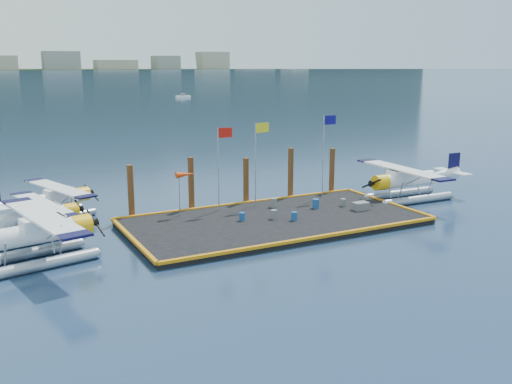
{
  "coord_description": "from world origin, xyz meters",
  "views": [
    {
      "loc": [
        -18.59,
        -33.14,
        10.93
      ],
      "look_at": [
        -0.39,
        2.0,
        1.92
      ],
      "focal_mm": 40.0,
      "sensor_mm": 36.0,
      "label": 1
    }
  ],
  "objects_px": {
    "drum_3": "(294,216)",
    "drum_5": "(274,203)",
    "flagpole_yellow": "(258,151)",
    "piling_0": "(131,193)",
    "drum_2": "(343,202)",
    "piling_4": "(332,172)",
    "flagpole_red": "(221,156)",
    "drum_0": "(242,217)",
    "seaplane_a": "(37,237)",
    "piling_1": "(191,185)",
    "flagpole_blue": "(326,144)",
    "piling_2": "(246,182)",
    "seaplane_c": "(55,201)",
    "piling_3": "(291,175)",
    "seaplane_d": "(406,182)",
    "crate": "(361,206)",
    "drum_1": "(274,214)",
    "windsock": "(185,175)",
    "drum_4": "(316,204)",
    "seaplane_b": "(38,219)"
  },
  "relations": [
    {
      "from": "drum_0",
      "to": "piling_4",
      "type": "height_order",
      "value": "piling_4"
    },
    {
      "from": "drum_4",
      "to": "piling_0",
      "type": "distance_m",
      "value": 13.4
    },
    {
      "from": "drum_2",
      "to": "piling_3",
      "type": "xyz_separation_m",
      "value": [
        -1.81,
        4.69,
        1.47
      ]
    },
    {
      "from": "drum_4",
      "to": "drum_5",
      "type": "distance_m",
      "value": 3.13
    },
    {
      "from": "drum_4",
      "to": "flagpole_blue",
      "type": "relative_size",
      "value": 0.11
    },
    {
      "from": "piling_2",
      "to": "flagpole_yellow",
      "type": "bearing_deg",
      "value": -82.79
    },
    {
      "from": "drum_0",
      "to": "drum_5",
      "type": "bearing_deg",
      "value": 31.06
    },
    {
      "from": "piling_2",
      "to": "seaplane_a",
      "type": "bearing_deg",
      "value": -158.55
    },
    {
      "from": "piling_3",
      "to": "piling_4",
      "type": "relative_size",
      "value": 1.07
    },
    {
      "from": "drum_2",
      "to": "piling_0",
      "type": "distance_m",
      "value": 15.59
    },
    {
      "from": "seaplane_a",
      "to": "piling_1",
      "type": "distance_m",
      "value": 13.13
    },
    {
      "from": "drum_2",
      "to": "seaplane_a",
      "type": "bearing_deg",
      "value": -175.8
    },
    {
      "from": "windsock",
      "to": "drum_5",
      "type": "bearing_deg",
      "value": -8.86
    },
    {
      "from": "drum_2",
      "to": "flagpole_yellow",
      "type": "distance_m",
      "value": 7.46
    },
    {
      "from": "drum_2",
      "to": "piling_4",
      "type": "bearing_deg",
      "value": 64.97
    },
    {
      "from": "piling_0",
      "to": "piling_3",
      "type": "xyz_separation_m",
      "value": [
        13.0,
        0.0,
        0.15
      ]
    },
    {
      "from": "drum_0",
      "to": "windsock",
      "type": "relative_size",
      "value": 0.18
    },
    {
      "from": "seaplane_b",
      "to": "drum_5",
      "type": "distance_m",
      "value": 16.41
    },
    {
      "from": "drum_1",
      "to": "windsock",
      "type": "distance_m",
      "value": 6.76
    },
    {
      "from": "piling_4",
      "to": "flagpole_yellow",
      "type": "bearing_deg",
      "value": -168.4
    },
    {
      "from": "drum_1",
      "to": "flagpole_red",
      "type": "height_order",
      "value": "flagpole_red"
    },
    {
      "from": "piling_1",
      "to": "seaplane_c",
      "type": "bearing_deg",
      "value": 162.01
    },
    {
      "from": "drum_2",
      "to": "piling_4",
      "type": "xyz_separation_m",
      "value": [
        2.19,
        4.69,
        1.32
      ]
    },
    {
      "from": "seaplane_c",
      "to": "piling_1",
      "type": "relative_size",
      "value": 2.0
    },
    {
      "from": "flagpole_red",
      "to": "drum_0",
      "type": "bearing_deg",
      "value": -88.44
    },
    {
      "from": "flagpole_red",
      "to": "flagpole_yellow",
      "type": "relative_size",
      "value": 0.97
    },
    {
      "from": "flagpole_blue",
      "to": "piling_2",
      "type": "distance_m",
      "value": 6.98
    },
    {
      "from": "drum_1",
      "to": "windsock",
      "type": "bearing_deg",
      "value": 142.15
    },
    {
      "from": "drum_5",
      "to": "flagpole_red",
      "type": "distance_m",
      "value": 5.35
    },
    {
      "from": "flagpole_blue",
      "to": "windsock",
      "type": "xyz_separation_m",
      "value": [
        -11.72,
        0.0,
        -1.46
      ]
    },
    {
      "from": "piling_2",
      "to": "piling_3",
      "type": "distance_m",
      "value": 4.01
    },
    {
      "from": "drum_4",
      "to": "piling_4",
      "type": "bearing_deg",
      "value": 44.44
    },
    {
      "from": "drum_3",
      "to": "drum_5",
      "type": "bearing_deg",
      "value": 82.41
    },
    {
      "from": "drum_1",
      "to": "flagpole_yellow",
      "type": "bearing_deg",
      "value": 78.65
    },
    {
      "from": "flagpole_blue",
      "to": "seaplane_d",
      "type": "bearing_deg",
      "value": -23.99
    },
    {
      "from": "flagpole_yellow",
      "to": "piling_0",
      "type": "relative_size",
      "value": 1.55
    },
    {
      "from": "piling_0",
      "to": "piling_4",
      "type": "relative_size",
      "value": 1.0
    },
    {
      "from": "seaplane_b",
      "to": "piling_4",
      "type": "height_order",
      "value": "piling_4"
    },
    {
      "from": "drum_0",
      "to": "drum_1",
      "type": "relative_size",
      "value": 0.89
    },
    {
      "from": "piling_0",
      "to": "piling_1",
      "type": "distance_m",
      "value": 4.5
    },
    {
      "from": "seaplane_c",
      "to": "crate",
      "type": "height_order",
      "value": "seaplane_c"
    },
    {
      "from": "seaplane_d",
      "to": "piling_4",
      "type": "xyz_separation_m",
      "value": [
        -4.22,
        4.28,
        0.44
      ]
    },
    {
      "from": "piling_1",
      "to": "drum_0",
      "type": "bearing_deg",
      "value": -69.64
    },
    {
      "from": "drum_1",
      "to": "piling_1",
      "type": "distance_m",
      "value": 6.86
    },
    {
      "from": "seaplane_d",
      "to": "piling_0",
      "type": "height_order",
      "value": "piling_0"
    },
    {
      "from": "drum_4",
      "to": "piling_0",
      "type": "relative_size",
      "value": 0.17
    },
    {
      "from": "drum_2",
      "to": "windsock",
      "type": "relative_size",
      "value": 0.18
    },
    {
      "from": "seaplane_a",
      "to": "flagpole_red",
      "type": "distance_m",
      "value": 14.31
    },
    {
      "from": "seaplane_a",
      "to": "seaplane_c",
      "type": "xyz_separation_m",
      "value": [
        2.32,
        9.28,
        -0.26
      ]
    },
    {
      "from": "flagpole_yellow",
      "to": "drum_0",
      "type": "bearing_deg",
      "value": -131.94
    }
  ]
}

